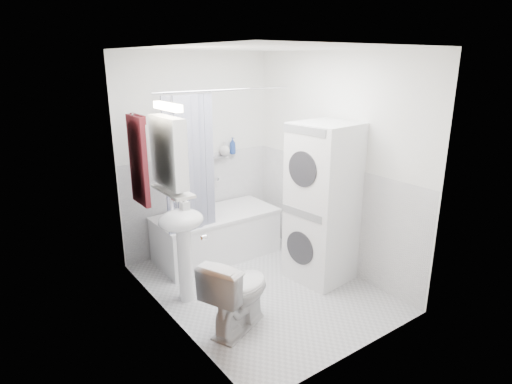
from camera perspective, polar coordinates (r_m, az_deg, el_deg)
floor at (r=4.63m, az=0.62°, el=-12.53°), size 2.60×2.60×0.00m
room_walls at (r=4.10m, az=0.69°, el=5.80°), size 2.60×2.60×2.60m
wainscot at (r=4.59m, az=-1.53°, el=-4.52°), size 1.98×2.58×2.58m
door at (r=3.31m, az=-6.98°, el=-6.02°), size 0.05×2.00×2.00m
bathtub at (r=5.20m, az=-5.30°, el=-5.40°), size 1.45×0.69×0.56m
tub_spout at (r=5.38m, az=-5.43°, el=1.80°), size 0.04×0.12×0.04m
curtain_rod at (r=4.57m, az=-4.02°, el=13.42°), size 1.63×0.02×0.02m
shower_curtain at (r=4.46m, az=-8.66°, el=3.43°), size 0.55×0.02×1.45m
sink at (r=4.16m, az=-9.81°, el=-5.59°), size 0.44×0.37×1.04m
medicine_cabinet at (r=3.72m, az=-11.58°, el=5.50°), size 0.13×0.50×0.71m
shelf at (r=3.82m, az=-11.05°, el=0.16°), size 0.18×0.54×0.02m
shower_caddy at (r=5.33m, az=-4.99°, el=4.70°), size 0.22×0.06×0.02m
towel at (r=4.34m, az=-15.42°, el=4.27°), size 0.07×0.37×0.90m
washer_dryer at (r=4.56m, az=8.89°, el=-1.50°), size 0.67×0.66×1.70m
toilet at (r=3.85m, az=-2.45°, el=-13.20°), size 0.81×0.65×0.70m
soap_pump at (r=4.10m, az=-9.46°, el=-2.26°), size 0.08×0.17×0.08m
shelf_bottle at (r=3.67m, az=-10.09°, el=0.31°), size 0.07×0.18×0.07m
shelf_cup at (r=3.91m, az=-11.85°, el=1.46°), size 0.10×0.09×0.10m
shampoo_a at (r=5.36m, az=-4.21°, el=5.62°), size 0.13×0.17×0.13m
shampoo_b at (r=5.42m, az=-3.13°, el=5.51°), size 0.08×0.21×0.08m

